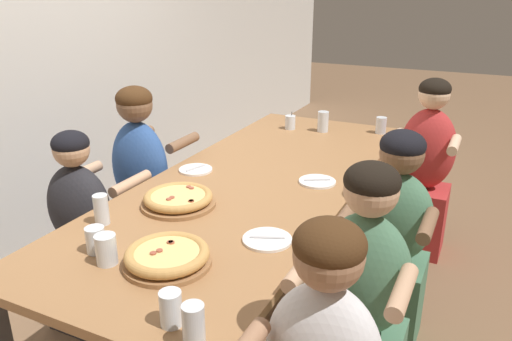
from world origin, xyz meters
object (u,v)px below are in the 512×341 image
drinking_glass_f (96,240)px  diner_far_center (143,194)px  drinking_glass_e (381,125)px  diner_near_center (392,248)px  cocktail_glass_blue (290,123)px  diner_near_midleft (360,314)px  drinking_glass_g (102,211)px  drinking_glass_a (194,329)px  pizza_board_second (178,199)px  diner_near_right (424,175)px  empty_plate_a (196,170)px  drinking_glass_d (171,310)px  empty_plate_b (317,181)px  drinking_glass_c (323,122)px  diner_far_midleft (84,241)px  pizza_board_main (167,256)px  drinking_glass_b (106,251)px  empty_plate_c (267,239)px

drinking_glass_f → diner_far_center: bearing=29.2°
drinking_glass_e → diner_near_center: 1.22m
cocktail_glass_blue → diner_near_midleft: bearing=-149.0°
cocktail_glass_blue → drinking_glass_g: (-1.74, 0.17, 0.01)m
drinking_glass_a → diner_near_center: diner_near_center is taller
diner_far_center → diner_near_midleft: bearing=-19.9°
pizza_board_second → diner_near_midleft: size_ratio=0.30×
drinking_glass_f → diner_near_right: (2.02, -0.96, -0.27)m
drinking_glass_a → empty_plate_a: bearing=32.2°
cocktail_glass_blue → drinking_glass_a: size_ratio=0.88×
diner_near_right → drinking_glass_a: bearing=81.9°
pizza_board_second → cocktail_glass_blue: bearing=0.9°
cocktail_glass_blue → drinking_glass_d: size_ratio=1.06×
drinking_glass_a → diner_near_center: 1.35m
empty_plate_b → drinking_glass_c: (0.93, 0.28, 0.06)m
drinking_glass_c → drinking_glass_e: bearing=-70.4°
diner_far_center → diner_near_midleft: (-0.53, -1.47, -0.03)m
empty_plate_a → drinking_glass_a: 1.44m
empty_plate_a → diner_far_midleft: 0.70m
pizza_board_main → drinking_glass_g: 0.48m
drinking_glass_d → drinking_glass_e: drinking_glass_d is taller
empty_plate_b → diner_near_right: (0.96, -0.43, -0.23)m
drinking_glass_a → diner_far_center: (1.20, 1.14, -0.27)m
diner_near_right → drinking_glass_b: bearing=67.3°
drinking_glass_c → diner_far_center: diner_far_center is taller
cocktail_glass_blue → diner_near_right: 0.98m
drinking_glass_a → cocktail_glass_blue: bearing=15.4°
diner_far_center → pizza_board_main: bearing=-46.9°
empty_plate_b → drinking_glass_a: bearing=-175.9°
drinking_glass_g → diner_far_midleft: (0.22, 0.36, -0.34)m
empty_plate_b → diner_near_midleft: size_ratio=0.17×
cocktail_glass_blue → drinking_glass_f: (-1.94, 0.02, 0.01)m
pizza_board_second → diner_near_midleft: (-0.12, -0.92, -0.27)m
drinking_glass_b → drinking_glass_f: 0.11m
drinking_glass_f → diner_near_center: (0.98, -0.96, -0.30)m
drinking_glass_c → drinking_glass_f: 2.00m
drinking_glass_f → diner_far_midleft: size_ratio=0.10×
drinking_glass_f → empty_plate_c: bearing=-56.7°
cocktail_glass_blue → diner_far_midleft: size_ratio=0.11×
drinking_glass_a → drinking_glass_d: size_ratio=1.20×
empty_plate_c → diner_far_midleft: (0.05, 1.07, -0.29)m
pizza_board_second → drinking_glass_f: drinking_glass_f is taller
drinking_glass_d → drinking_glass_f: size_ratio=1.10×
pizza_board_second → empty_plate_c: bearing=-104.2°
pizza_board_main → empty_plate_b: bearing=-12.9°
diner_near_midleft → pizza_board_second: bearing=-7.6°
drinking_glass_d → drinking_glass_e: (2.35, -0.11, 0.01)m
pizza_board_main → diner_far_midleft: size_ratio=0.30×
drinking_glass_e → diner_near_right: 0.45m
empty_plate_c → drinking_glass_c: 1.64m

